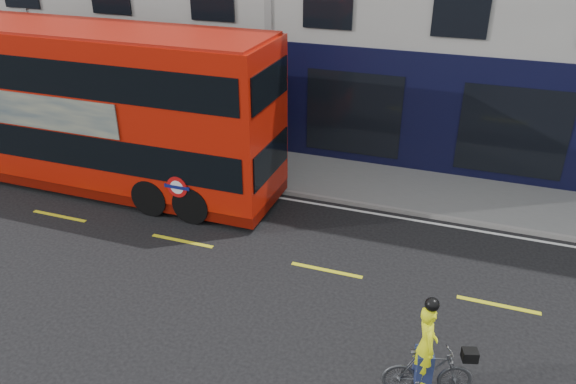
% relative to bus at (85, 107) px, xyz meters
% --- Properties ---
extents(ground, '(120.00, 120.00, 0.00)m').
position_rel_bus_xyz_m(ground, '(4.36, -3.80, -2.53)').
color(ground, black).
rests_on(ground, ground).
extents(pavement, '(60.00, 3.00, 0.12)m').
position_rel_bus_xyz_m(pavement, '(4.36, 2.70, -2.47)').
color(pavement, slate).
rests_on(pavement, ground).
extents(kerb, '(60.00, 0.12, 0.13)m').
position_rel_bus_xyz_m(kerb, '(4.36, 1.20, -2.46)').
color(kerb, gray).
rests_on(kerb, ground).
extents(road_edge_line, '(58.00, 0.10, 0.01)m').
position_rel_bus_xyz_m(road_edge_line, '(4.36, 0.90, -2.52)').
color(road_edge_line, silver).
rests_on(road_edge_line, ground).
extents(lane_dashes, '(58.00, 0.12, 0.01)m').
position_rel_bus_xyz_m(lane_dashes, '(4.36, -2.30, -2.52)').
color(lane_dashes, '#D0CD18').
rests_on(lane_dashes, ground).
extents(bus, '(12.25, 2.88, 4.93)m').
position_rel_bus_xyz_m(bus, '(0.00, 0.00, 0.00)').
color(bus, red).
rests_on(bus, ground).
extents(cyclist, '(1.71, 0.93, 2.13)m').
position_rel_bus_xyz_m(cyclist, '(11.11, -5.40, -1.82)').
color(cyclist, '#4B4D51').
rests_on(cyclist, ground).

